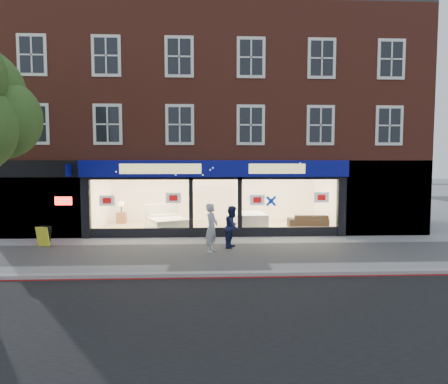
{
  "coord_description": "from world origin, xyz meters",
  "views": [
    {
      "loc": [
        -0.42,
        -14.02,
        3.24
      ],
      "look_at": [
        0.34,
        2.5,
        1.99
      ],
      "focal_mm": 32.0,
      "sensor_mm": 36.0,
      "label": 1
    }
  ],
  "objects": [
    {
      "name": "building",
      "position": [
        -0.02,
        6.93,
        6.67
      ],
      "size": [
        19.0,
        8.26,
        10.3
      ],
      "color": "brown",
      "rests_on": "ground"
    },
    {
      "name": "kerb_stone",
      "position": [
        0.0,
        -2.9,
        0.06
      ],
      "size": [
        60.0,
        0.25,
        0.12
      ],
      "primitive_type": "cube",
      "color": "gray",
      "rests_on": "ground"
    },
    {
      "name": "a_board",
      "position": [
        -6.64,
        1.4,
        0.39
      ],
      "size": [
        0.57,
        0.43,
        0.78
      ],
      "primitive_type": "cube",
      "rotation": [
        0.0,
        0.0,
        -0.23
      ],
      "color": "yellow",
      "rests_on": "ground"
    },
    {
      "name": "pedestrian_grey",
      "position": [
        -0.21,
        0.21,
        0.87
      ],
      "size": [
        0.64,
        0.75,
        1.74
      ],
      "primitive_type": "imported",
      "rotation": [
        0.0,
        0.0,
        1.16
      ],
      "color": "#AAADB2",
      "rests_on": "ground"
    },
    {
      "name": "kerb_line",
      "position": [
        0.0,
        -3.1,
        0.01
      ],
      "size": [
        60.0,
        0.1,
        0.01
      ],
      "primitive_type": "cube",
      "color": "#8C0A07",
      "rests_on": "ground"
    },
    {
      "name": "bedside_table",
      "position": [
        -4.73,
        6.45,
        0.38
      ],
      "size": [
        0.47,
        0.47,
        0.55
      ],
      "primitive_type": "cube",
      "rotation": [
        0.0,
        0.0,
        -0.05
      ],
      "color": "brown",
      "rests_on": "showroom_floor"
    },
    {
      "name": "ground",
      "position": [
        0.0,
        0.0,
        0.0
      ],
      "size": [
        120.0,
        120.0,
        0.0
      ],
      "primitive_type": "plane",
      "color": "gray",
      "rests_on": "ground"
    },
    {
      "name": "mattress_stack",
      "position": [
        1.6,
        4.6,
        0.46
      ],
      "size": [
        1.68,
        2.01,
        0.73
      ],
      "rotation": [
        0.0,
        0.0,
        0.13
      ],
      "color": "silver",
      "rests_on": "showroom_floor"
    },
    {
      "name": "showroom_floor",
      "position": [
        0.0,
        5.25,
        0.05
      ],
      "size": [
        11.0,
        4.5,
        0.1
      ],
      "primitive_type": "cube",
      "color": "tan",
      "rests_on": "ground"
    },
    {
      "name": "sofa",
      "position": [
        4.6,
        4.87,
        0.4
      ],
      "size": [
        2.11,
        0.88,
        0.61
      ],
      "primitive_type": "imported",
      "rotation": [
        0.0,
        0.0,
        3.11
      ],
      "color": "black",
      "rests_on": "showroom_floor"
    },
    {
      "name": "pedestrian_blue",
      "position": [
        0.59,
        0.85,
        0.79
      ],
      "size": [
        0.82,
        0.93,
        1.59
      ],
      "primitive_type": "imported",
      "rotation": [
        0.0,
        0.0,
        1.23
      ],
      "color": "#191D46",
      "rests_on": "ground"
    },
    {
      "name": "display_bed",
      "position": [
        -2.2,
        4.32,
        0.42
      ],
      "size": [
        2.28,
        2.47,
        1.13
      ],
      "rotation": [
        0.0,
        0.0,
        0.39
      ],
      "color": "white",
      "rests_on": "showroom_floor"
    },
    {
      "name": "road",
      "position": [
        0.0,
        -8.0,
        0.0
      ],
      "size": [
        60.0,
        10.0,
        0.01
      ],
      "primitive_type": "cube",
      "color": "black",
      "rests_on": "ground"
    }
  ]
}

